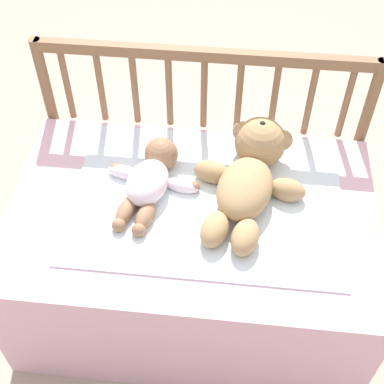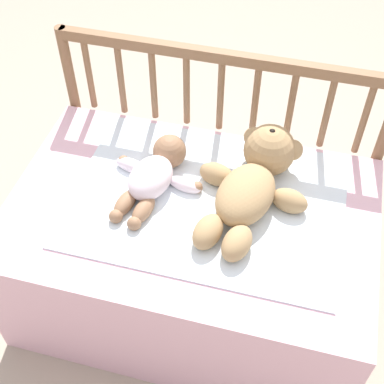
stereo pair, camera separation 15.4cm
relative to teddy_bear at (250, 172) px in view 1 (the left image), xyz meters
name	(u,v)px [view 1 (the left image)]	position (x,y,z in m)	size (l,w,h in m)	color
ground_plane	(192,292)	(-0.16, -0.11, -0.53)	(12.00, 12.00, 0.00)	tan
crib_mattress	(192,255)	(-0.16, -0.11, -0.30)	(1.09, 0.71, 0.47)	#EDB7C6
crib_rail	(204,108)	(-0.16, 0.27, 0.01)	(1.09, 0.04, 0.77)	brown
blanket	(206,198)	(-0.12, -0.06, -0.06)	(0.80, 0.58, 0.01)	white
teddy_bear	(250,172)	(0.00, 0.00, 0.00)	(0.35, 0.49, 0.16)	tan
baby	(150,179)	(-0.30, -0.04, -0.02)	(0.30, 0.35, 0.11)	white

